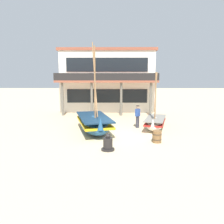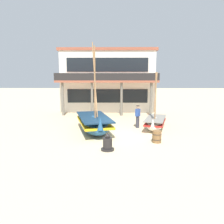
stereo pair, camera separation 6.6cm
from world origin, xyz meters
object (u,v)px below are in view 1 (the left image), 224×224
capstan_winch (108,144)px  harbor_building_main (108,80)px  wooden_barrel (157,137)px  fishing_boat_centre_large (94,123)px  fisherman_by_hull (138,117)px  fishing_boat_near_left (155,123)px

capstan_winch → harbor_building_main: 15.80m
capstan_winch → wooden_barrel: 3.17m
fishing_boat_centre_large → capstan_winch: 4.13m
fisherman_by_hull → harbor_building_main: bearing=103.8°
fishing_boat_near_left → capstan_winch: bearing=-124.0°
fisherman_by_hull → capstan_winch: 5.74m
fishing_boat_near_left → wooden_barrel: 3.49m
fishing_boat_centre_large → fisherman_by_hull: 3.43m
harbor_building_main → wooden_barrel: bearing=-76.9°
fishing_boat_centre_large → fishing_boat_near_left: bearing=12.1°
fishing_boat_near_left → harbor_building_main: (-3.75, 10.58, 2.90)m
fisherman_by_hull → capstan_winch: size_ratio=1.90×
fishing_boat_near_left → fishing_boat_centre_large: fishing_boat_centre_large is taller
wooden_barrel → harbor_building_main: size_ratio=0.07×
fisherman_by_hull → harbor_building_main: harbor_building_main is taller
harbor_building_main → capstan_winch: bearing=-88.4°
capstan_winch → harbor_building_main: size_ratio=0.09×
fishing_boat_centre_large → harbor_building_main: (0.64, 11.52, 2.76)m
fishing_boat_near_left → fisherman_by_hull: size_ratio=2.44×
fisherman_by_hull → wooden_barrel: bearing=-79.0°
wooden_barrel → fishing_boat_near_left: bearing=81.8°
fishing_boat_near_left → capstan_winch: 5.93m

